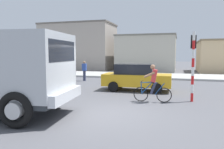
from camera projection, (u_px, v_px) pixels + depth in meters
name	position (u px, v px, depth m)	size (l,w,h in m)	color
ground_plane	(108.00, 113.00, 8.34)	(120.00, 120.00, 0.00)	#56565B
sidewalk_far	(151.00, 76.00, 21.64)	(80.00, 5.00, 0.16)	#ADADA8
cyclist	(153.00, 83.00, 10.11)	(1.73, 0.50, 1.72)	black
traffic_light_pole	(193.00, 57.00, 10.15)	(0.24, 0.43, 3.20)	red
car_red_near	(136.00, 77.00, 13.32)	(4.02, 1.92, 1.60)	gold
pedestrian_near_kerb	(84.00, 71.00, 18.07)	(0.34, 0.22, 1.62)	#2D334C
building_corner_left	(79.00, 47.00, 31.34)	(9.95, 5.63, 6.37)	#9E9389
building_mid_block	(147.00, 53.00, 29.39)	(7.32, 7.21, 4.56)	#B2AD9E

